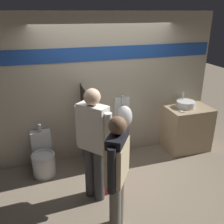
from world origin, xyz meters
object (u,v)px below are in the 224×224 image
object	(u,v)px
urinal_near_counter	(124,117)
shopping_bag	(110,181)
person_with_lanyard	(94,141)
person_in_vest	(117,168)
toilet	(43,158)
sink_basin	(186,104)
cell_phone	(181,111)

from	to	relation	value
urinal_near_counter	shopping_bag	world-z (taller)	urinal_near_counter
person_with_lanyard	person_in_vest	bearing A→B (deg)	151.05
toilet	person_with_lanyard	xyz separation A→B (m)	(0.72, -0.88, 0.68)
sink_basin	urinal_near_counter	size ratio (longest dim) A/B	0.30
person_in_vest	person_with_lanyard	distance (m)	0.70
cell_phone	person_in_vest	bearing A→B (deg)	-140.86
urinal_near_counter	shopping_bag	size ratio (longest dim) A/B	2.43
person_with_lanyard	cell_phone	bearing A→B (deg)	-107.65
sink_basin	person_in_vest	distance (m)	2.57
sink_basin	person_with_lanyard	size ratio (longest dim) A/B	0.21
person_in_vest	cell_phone	bearing A→B (deg)	-17.26
toilet	person_with_lanyard	bearing A→B (deg)	-50.65
person_with_lanyard	shopping_bag	bearing A→B (deg)	-121.38
toilet	person_in_vest	size ratio (longest dim) A/B	0.53
urinal_near_counter	toilet	world-z (taller)	urinal_near_counter
person_in_vest	shopping_bag	world-z (taller)	person_in_vest
toilet	shopping_bag	world-z (taller)	toilet
cell_phone	person_with_lanyard	world-z (taller)	person_with_lanyard
cell_phone	urinal_near_counter	world-z (taller)	urinal_near_counter
person_with_lanyard	shopping_bag	size ratio (longest dim) A/B	3.52
urinal_near_counter	person_in_vest	distance (m)	1.89
toilet	person_with_lanyard	world-z (taller)	person_with_lanyard
sink_basin	person_in_vest	bearing A→B (deg)	-140.62
cell_phone	shopping_bag	size ratio (longest dim) A/B	0.28
sink_basin	person_in_vest	world-z (taller)	person_in_vest
cell_phone	person_in_vest	distance (m)	2.29
cell_phone	toilet	bearing A→B (deg)	177.45
cell_phone	person_with_lanyard	xyz separation A→B (m)	(-1.90, -0.76, 0.05)
sink_basin	urinal_near_counter	world-z (taller)	urinal_near_counter
person_in_vest	person_with_lanyard	bearing A→B (deg)	44.09
sink_basin	person_with_lanyard	xyz separation A→B (m)	(-2.11, -0.95, -0.00)
person_with_lanyard	shopping_bag	distance (m)	0.82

